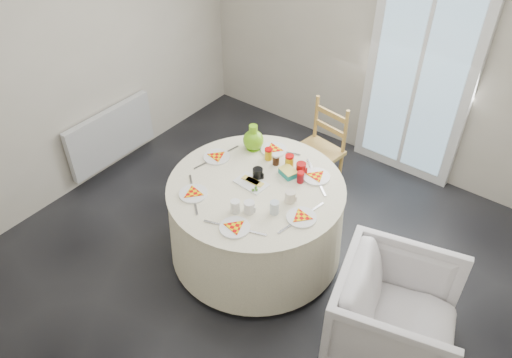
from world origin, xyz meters
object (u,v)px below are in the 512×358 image
Objects in this scene: radiator at (111,135)px; table at (256,219)px; green_pitcher at (253,135)px; wooden_chair at (317,149)px; armchair at (396,313)px.

table is (1.86, -0.08, -0.01)m from radiator.
table is at bearing -72.39° from green_pitcher.
wooden_chair reaches higher than radiator.
wooden_chair is 0.79m from green_pitcher.
green_pitcher is (1.56, 0.29, 0.49)m from radiator.
radiator is at bearing 168.54° from green_pitcher.
table is at bearing 68.67° from armchair.
wooden_chair is at bearing 92.94° from table.
green_pitcher is at bearing 57.39° from armchair.
armchair is (3.16, -0.24, 0.01)m from radiator.
green_pitcher is at bearing 129.76° from table.
wooden_chair reaches higher than table.
green_pitcher reaches higher than table.
green_pitcher is (-0.26, -0.64, 0.40)m from wooden_chair.
radiator is 1.87m from table.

